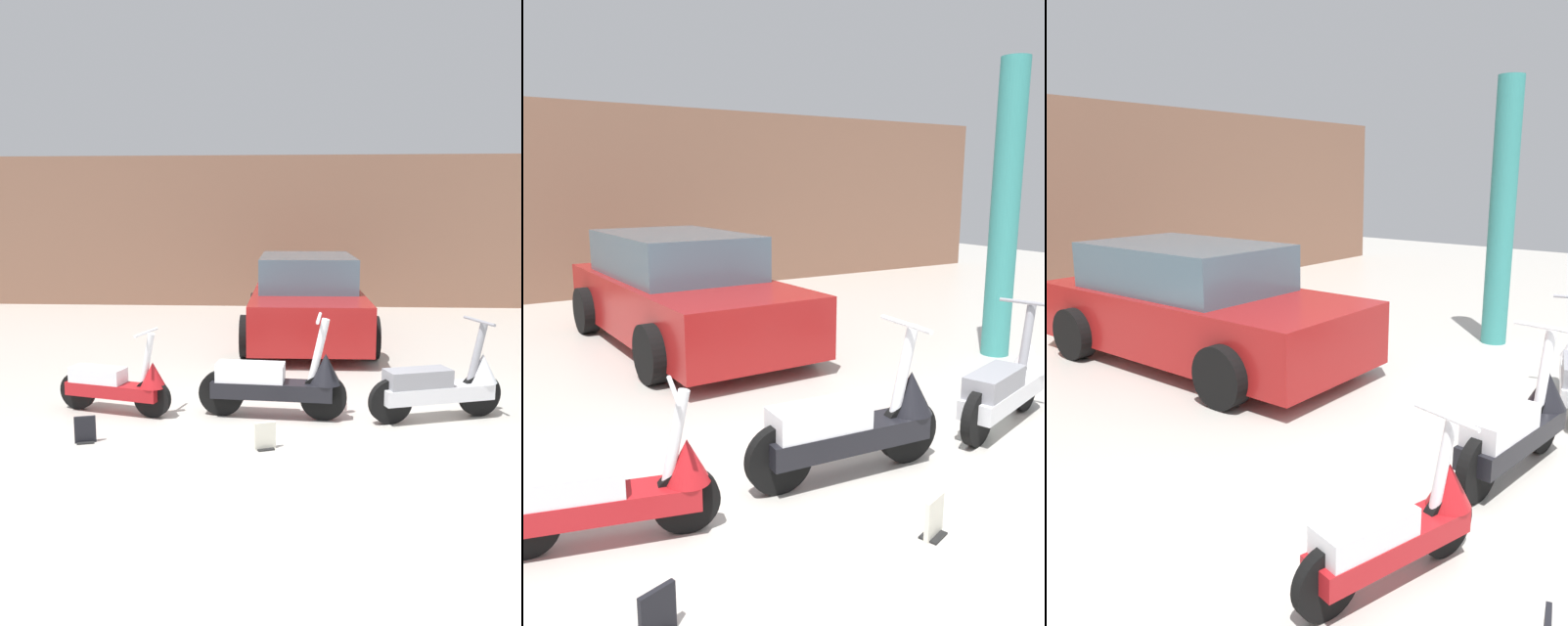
{
  "view_description": "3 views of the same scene",
  "coord_description": "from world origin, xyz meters",
  "views": [
    {
      "loc": [
        0.09,
        -5.87,
        2.16
      ],
      "look_at": [
        -0.38,
        2.29,
        0.85
      ],
      "focal_mm": 35.0,
      "sensor_mm": 36.0,
      "label": 1
    },
    {
      "loc": [
        -2.72,
        -2.84,
        2.13
      ],
      "look_at": [
        0.49,
        2.38,
        0.81
      ],
      "focal_mm": 35.0,
      "sensor_mm": 36.0,
      "label": 2
    },
    {
      "loc": [
        -4.6,
        -1.07,
        2.33
      ],
      "look_at": [
        -0.02,
        2.65,
        0.96
      ],
      "focal_mm": 35.0,
      "sensor_mm": 36.0,
      "label": 3
    }
  ],
  "objects": [
    {
      "name": "car_rear_left",
      "position": [
        0.29,
        4.67,
        0.7
      ],
      "size": [
        2.13,
        4.34,
        1.47
      ],
      "rotation": [
        0.0,
        0.0,
        -1.56
      ],
      "color": "maroon",
      "rests_on": "ground_plane"
    },
    {
      "name": "placard_near_left_scooter",
      "position": [
        -1.91,
        -0.38,
        0.11
      ],
      "size": [
        0.2,
        0.16,
        0.26
      ],
      "rotation": [
        0.0,
        0.0,
        0.29
      ],
      "color": "black",
      "rests_on": "ground_plane"
    },
    {
      "name": "scooter_front_right",
      "position": [
        -0.08,
        0.46,
        0.4
      ],
      "size": [
        1.6,
        0.58,
        1.12
      ],
      "rotation": [
        0.0,
        0.0,
        -0.09
      ],
      "color": "black",
      "rests_on": "ground_plane"
    },
    {
      "name": "placard_near_right_scooter",
      "position": [
        -0.18,
        -0.45,
        0.11
      ],
      "size": [
        0.2,
        0.17,
        0.26
      ],
      "rotation": [
        0.0,
        0.0,
        0.33
      ],
      "color": "black",
      "rests_on": "ground_plane"
    },
    {
      "name": "ground_plane",
      "position": [
        0.0,
        0.0,
        0.0
      ],
      "size": [
        28.0,
        28.0,
        0.0
      ],
      "primitive_type": "plane",
      "color": "beige"
    },
    {
      "name": "scooter_front_center",
      "position": [
        1.66,
        0.51,
        0.38
      ],
      "size": [
        1.48,
        0.73,
        1.07
      ],
      "rotation": [
        0.0,
        0.0,
        0.3
      ],
      "color": "black",
      "rests_on": "ground_plane"
    },
    {
      "name": "wall_back",
      "position": [
        0.0,
        8.66,
        1.77
      ],
      "size": [
        19.6,
        0.12,
        3.54
      ],
      "primitive_type": "cube",
      "color": "#845B47",
      "rests_on": "ground_plane"
    },
    {
      "name": "scooter_front_left",
      "position": [
        -1.83,
        0.5,
        0.33
      ],
      "size": [
        1.33,
        0.61,
        0.94
      ],
      "rotation": [
        0.0,
        0.0,
        -0.26
      ],
      "color": "black",
      "rests_on": "ground_plane"
    }
  ]
}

